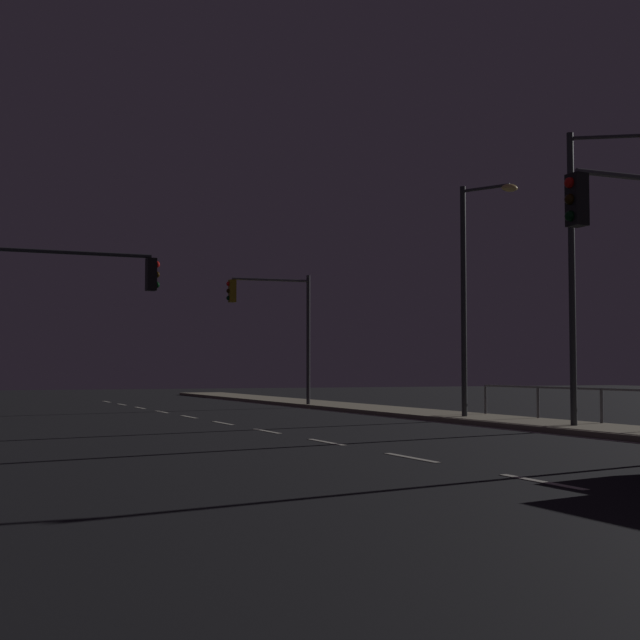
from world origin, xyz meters
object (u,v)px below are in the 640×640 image
(traffic_light_far_center, at_px, (66,296))
(street_lamp_across_street, at_px, (472,277))
(street_lamp_mid_block, at_px, (586,249))
(traffic_light_near_right, at_px, (274,313))

(traffic_light_far_center, distance_m, street_lamp_across_street, 12.61)
(traffic_light_far_center, height_order, street_lamp_mid_block, street_lamp_mid_block)
(traffic_light_near_right, xyz_separation_m, street_lamp_mid_block, (2.76, -17.03, 0.87))
(traffic_light_near_right, height_order, street_lamp_across_street, street_lamp_across_street)
(traffic_light_near_right, bearing_deg, traffic_light_far_center, -133.58)
(traffic_light_far_center, relative_size, street_lamp_mid_block, 0.65)
(traffic_light_near_right, relative_size, street_lamp_mid_block, 0.70)
(street_lamp_across_street, bearing_deg, traffic_light_near_right, 101.78)
(traffic_light_near_right, bearing_deg, street_lamp_across_street, -78.22)
(street_lamp_mid_block, distance_m, street_lamp_across_street, 5.26)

